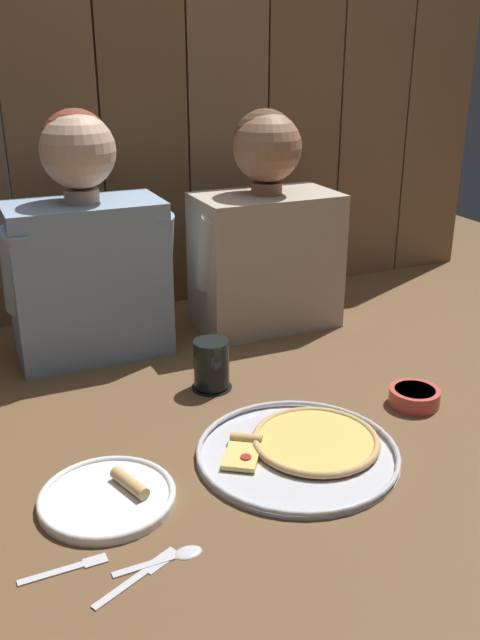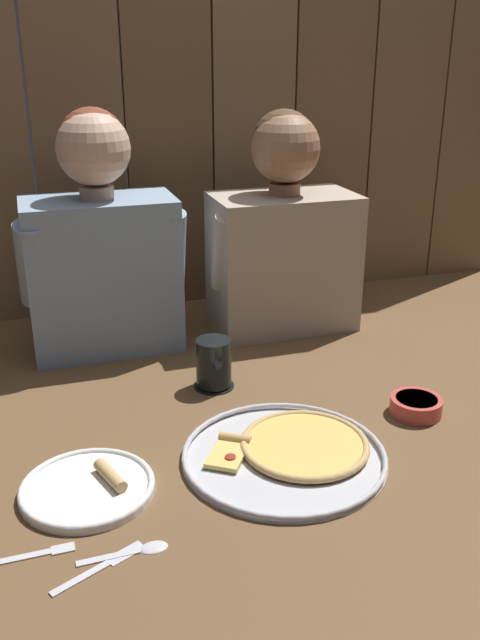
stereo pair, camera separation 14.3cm
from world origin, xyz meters
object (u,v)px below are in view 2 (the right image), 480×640
object	(u,v)px
pizza_tray	(291,451)
dinner_plate	(88,487)
drinking_glass	(214,364)
diner_left	(101,245)
dipping_bowl	(416,405)
diner_right	(284,235)

from	to	relation	value
pizza_tray	dinner_plate	xyz separation A→B (m)	(-0.37, 0.00, -0.00)
drinking_glass	diner_left	xyz separation A→B (m)	(-0.20, 0.30, 0.21)
pizza_tray	diner_left	distance (m)	0.71
drinking_glass	diner_left	world-z (taller)	diner_left
dinner_plate	drinking_glass	world-z (taller)	drinking_glass
pizza_tray	dipping_bowl	world-z (taller)	dipping_bowl
dinner_plate	dipping_bowl	distance (m)	0.68
dinner_plate	dipping_bowl	world-z (taller)	dipping_bowl
dinner_plate	diner_right	size ratio (longest dim) A/B	0.41
dipping_bowl	pizza_tray	bearing A→B (deg)	-167.55
dinner_plate	diner_left	bearing A→B (deg)	79.31
drinking_glass	dipping_bowl	xyz separation A→B (m)	(0.37, -0.25, -0.04)
dipping_bowl	diner_right	bearing A→B (deg)	99.46
pizza_tray	drinking_glass	size ratio (longest dim) A/B	3.35
pizza_tray	dipping_bowl	size ratio (longest dim) A/B	3.53
pizza_tray	diner_left	world-z (taller)	diner_left
dipping_bowl	drinking_glass	bearing A→B (deg)	146.09
dinner_plate	dipping_bowl	bearing A→B (deg)	5.66
diner_right	dipping_bowl	bearing A→B (deg)	-80.54
pizza_tray	diner_left	bearing A→B (deg)	112.79
diner_left	dinner_plate	bearing A→B (deg)	-100.69
drinking_glass	diner_left	size ratio (longest dim) A/B	0.19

